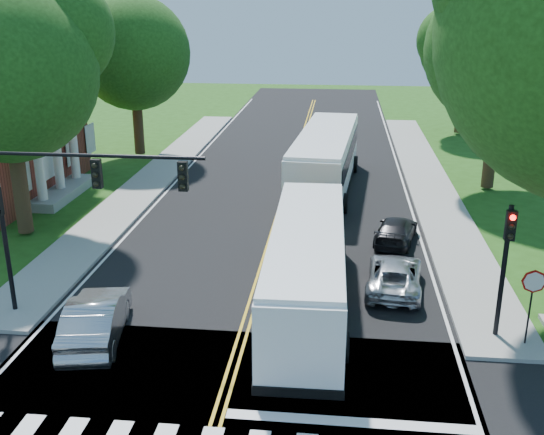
# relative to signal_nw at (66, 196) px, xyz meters

# --- Properties ---
(road) EXTENTS (14.00, 96.00, 0.01)m
(road) POSITION_rel_signal_nw_xyz_m (5.86, 11.57, -4.37)
(road) COLOR black
(road) RESTS_ON ground
(center_line) EXTENTS (0.36, 70.00, 0.01)m
(center_line) POSITION_rel_signal_nw_xyz_m (5.86, 15.57, -4.36)
(center_line) COLOR gold
(center_line) RESTS_ON road
(edge_line_w) EXTENTS (0.12, 70.00, 0.01)m
(edge_line_w) POSITION_rel_signal_nw_xyz_m (-0.94, 15.57, -4.36)
(edge_line_w) COLOR silver
(edge_line_w) RESTS_ON road
(edge_line_e) EXTENTS (0.12, 70.00, 0.01)m
(edge_line_e) POSITION_rel_signal_nw_xyz_m (12.66, 15.57, -4.36)
(edge_line_e) COLOR silver
(edge_line_e) RESTS_ON road
(stop_bar) EXTENTS (6.60, 0.40, 0.01)m
(stop_bar) POSITION_rel_signal_nw_xyz_m (9.36, -4.83, -4.36)
(stop_bar) COLOR silver
(stop_bar) RESTS_ON road
(sidewalk_nw) EXTENTS (2.60, 40.00, 0.15)m
(sidewalk_nw) POSITION_rel_signal_nw_xyz_m (-2.44, 18.57, -4.30)
(sidewalk_nw) COLOR gray
(sidewalk_nw) RESTS_ON ground
(sidewalk_ne) EXTENTS (2.60, 40.00, 0.15)m
(sidewalk_ne) POSITION_rel_signal_nw_xyz_m (14.16, 18.57, -4.30)
(sidewalk_ne) COLOR gray
(sidewalk_ne) RESTS_ON ground
(tree_west_near) EXTENTS (8.00, 8.00, 11.40)m
(tree_west_near) POSITION_rel_signal_nw_xyz_m (-5.64, 7.57, 3.15)
(tree_west_near) COLOR #341E15
(tree_west_near) RESTS_ON ground
(tree_west_far) EXTENTS (7.60, 7.60, 10.67)m
(tree_west_far) POSITION_rel_signal_nw_xyz_m (-5.14, 23.57, 2.62)
(tree_west_far) COLOR #341E15
(tree_west_far) RESTS_ON ground
(tree_east_mid) EXTENTS (8.40, 8.40, 11.93)m
(tree_east_mid) POSITION_rel_signal_nw_xyz_m (17.36, 17.57, 3.48)
(tree_east_mid) COLOR #341E15
(tree_east_mid) RESTS_ON ground
(tree_east_far) EXTENTS (7.20, 7.20, 10.34)m
(tree_east_far) POSITION_rel_signal_nw_xyz_m (18.36, 33.57, 2.48)
(tree_east_far) COLOR #341E15
(tree_east_far) RESTS_ON ground
(signal_nw) EXTENTS (7.15, 0.46, 5.66)m
(signal_nw) POSITION_rel_signal_nw_xyz_m (0.00, 0.00, 0.00)
(signal_nw) COLOR black
(signal_nw) RESTS_ON ground
(signal_ne) EXTENTS (0.30, 0.46, 4.40)m
(signal_ne) POSITION_rel_signal_nw_xyz_m (14.06, 0.01, -1.41)
(signal_ne) COLOR black
(signal_ne) RESTS_ON ground
(stop_sign) EXTENTS (0.76, 0.08, 2.53)m
(stop_sign) POSITION_rel_signal_nw_xyz_m (14.86, -0.45, -2.35)
(stop_sign) COLOR black
(stop_sign) RESTS_ON ground
(bus_lead) EXTENTS (2.98, 11.68, 3.01)m
(bus_lead) POSITION_rel_signal_nw_xyz_m (7.82, 1.63, -2.78)
(bus_lead) COLOR white
(bus_lead) RESTS_ON road
(bus_follow) EXTENTS (3.92, 13.28, 3.39)m
(bus_follow) POSITION_rel_signal_nw_xyz_m (8.02, 16.38, -2.58)
(bus_follow) COLOR white
(bus_follow) RESTS_ON road
(hatchback) EXTENTS (2.37, 4.77, 1.50)m
(hatchback) POSITION_rel_signal_nw_xyz_m (1.23, -1.44, -3.61)
(hatchback) COLOR #A4A6AB
(hatchback) RESTS_ON road
(suv) EXTENTS (2.41, 4.46, 1.19)m
(suv) POSITION_rel_signal_nw_xyz_m (11.03, 3.41, -3.77)
(suv) COLOR silver
(suv) RESTS_ON road
(dark_sedan) EXTENTS (2.41, 4.19, 1.14)m
(dark_sedan) POSITION_rel_signal_nw_xyz_m (11.46, 8.41, -3.80)
(dark_sedan) COLOR black
(dark_sedan) RESTS_ON road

